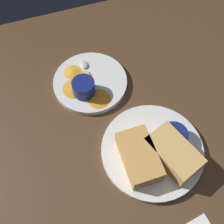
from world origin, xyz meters
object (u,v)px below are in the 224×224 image
object	(u,v)px
plate_sandwich_main	(152,150)
ramekin_dark_sauce	(173,136)
sandwich_half_near	(138,157)
sandwich_half_far	(173,153)
spoon_by_dark_ramekin	(151,143)
ramekin_light_gravy	(84,87)
plate_chips_companion	(90,82)
spoon_by_gravy_ramekin	(85,68)

from	to	relation	value
plate_sandwich_main	ramekin_dark_sauce	xyz separation A→B (cm)	(0.81, -5.68, 2.67)
sandwich_half_near	sandwich_half_far	bearing A→B (deg)	-102.93
ramekin_dark_sauce	plate_sandwich_main	bearing A→B (deg)	98.07
sandwich_half_far	spoon_by_dark_ramekin	xyz separation A→B (cm)	(4.83, 3.28, -2.04)
ramekin_light_gravy	sandwich_half_near	bearing A→B (deg)	-164.34
sandwich_half_far	spoon_by_dark_ramekin	size ratio (longest dim) A/B	1.49
spoon_by_dark_ramekin	ramekin_light_gravy	size ratio (longest dim) A/B	1.61
ramekin_light_gravy	sandwich_half_far	bearing A→B (deg)	-149.71
spoon_by_dark_ramekin	plate_sandwich_main	bearing A→B (deg)	169.83
sandwich_half_far	plate_chips_companion	world-z (taller)	sandwich_half_far
plate_chips_companion	spoon_by_gravy_ramekin	size ratio (longest dim) A/B	2.14
plate_sandwich_main	plate_chips_companion	distance (cm)	26.49
sandwich_half_near	ramekin_dark_sauce	xyz separation A→B (cm)	(2.23, -10.32, -0.53)
spoon_by_dark_ramekin	sandwich_half_far	bearing A→B (deg)	-145.85
sandwich_half_far	ramekin_dark_sauce	bearing A→B (deg)	-27.45
spoon_by_dark_ramekin	ramekin_light_gravy	distance (cm)	23.46
plate_chips_companion	plate_sandwich_main	bearing A→B (deg)	-161.22
sandwich_half_near	spoon_by_dark_ramekin	world-z (taller)	sandwich_half_near
sandwich_half_far	sandwich_half_near	bearing A→B (deg)	77.07
spoon_by_dark_ramekin	spoon_by_gravy_ramekin	bearing A→B (deg)	17.51
ramekin_dark_sauce	spoon_by_gravy_ramekin	xyz separation A→B (cm)	(28.89, 14.29, -1.50)
ramekin_light_gravy	plate_sandwich_main	bearing A→B (deg)	-152.98
sandwich_half_far	ramekin_light_gravy	xyz separation A→B (cm)	(25.21, 14.72, -0.07)
plate_sandwich_main	sandwich_half_near	world-z (taller)	sandwich_half_near
plate_sandwich_main	plate_chips_companion	world-z (taller)	same
plate_sandwich_main	sandwich_half_near	distance (cm)	5.81
plate_sandwich_main	spoon_by_dark_ramekin	distance (cm)	1.94
spoon_by_gravy_ramekin	ramekin_dark_sauce	bearing A→B (deg)	-153.67
ramekin_light_gravy	spoon_by_gravy_ramekin	size ratio (longest dim) A/B	0.63
plate_sandwich_main	spoon_by_gravy_ramekin	xyz separation A→B (cm)	(29.69, 8.61, 1.16)
sandwich_half_near	ramekin_light_gravy	xyz separation A→B (cm)	(23.33, 6.54, -0.07)
spoon_by_dark_ramekin	plate_chips_companion	size ratio (longest dim) A/B	0.47
ramekin_light_gravy	spoon_by_dark_ramekin	bearing A→B (deg)	-150.67
sandwich_half_near	ramekin_dark_sauce	world-z (taller)	sandwich_half_near
sandwich_half_near	spoon_by_gravy_ramekin	bearing A→B (deg)	7.28
sandwich_half_near	sandwich_half_far	world-z (taller)	same
ramekin_dark_sauce	spoon_by_dark_ramekin	world-z (taller)	ramekin_dark_sauce
sandwich_half_near	spoon_by_gravy_ramekin	distance (cm)	31.43
plate_sandwich_main	sandwich_half_far	bearing A→B (deg)	-132.93
plate_sandwich_main	ramekin_dark_sauce	world-z (taller)	ramekin_dark_sauce
sandwich_half_near	spoon_by_gravy_ramekin	xyz separation A→B (cm)	(31.12, 3.97, -2.04)
sandwich_half_far	plate_chips_companion	size ratio (longest dim) A/B	0.70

